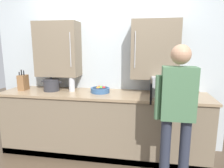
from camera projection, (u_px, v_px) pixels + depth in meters
The scene contains 8 objects.
back_wall_tiled at pixel (106, 62), 3.12m from camera, with size 3.65×0.44×2.56m.
counter_unit at pixel (103, 123), 2.99m from camera, with size 3.04×0.65×0.93m.
microwave_oven at pixel (168, 86), 2.75m from camera, with size 0.54×0.75×0.27m.
knife_block at pixel (23, 82), 3.09m from camera, with size 0.11×0.15×0.32m.
stock_pot at pixel (51, 85), 3.03m from camera, with size 0.34×0.24×0.21m.
fruit_bowl at pixel (100, 90), 2.93m from camera, with size 0.28×0.28×0.10m.
thermos_flask at pixel (72, 82), 3.00m from camera, with size 0.09×0.09×0.28m.
person_figure at pixel (177, 108), 2.06m from camera, with size 0.44×0.55×1.63m.
Camera 1 is at (0.62, -1.93, 1.62)m, focal length 31.84 mm.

